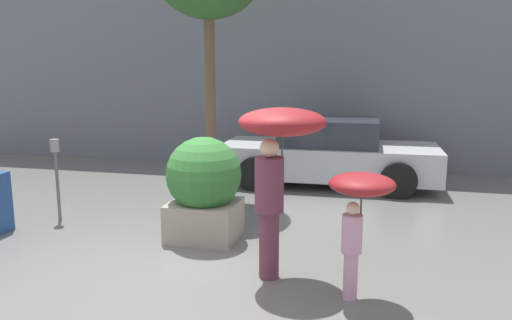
# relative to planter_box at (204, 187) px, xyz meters

# --- Properties ---
(ground_plane) EXTENTS (40.00, 40.00, 0.00)m
(ground_plane) POSITION_rel_planter_box_xyz_m (-0.16, -0.90, -0.76)
(ground_plane) COLOR slate
(building_facade) EXTENTS (18.00, 0.30, 6.00)m
(building_facade) POSITION_rel_planter_box_xyz_m (-0.16, 5.60, 2.24)
(building_facade) COLOR slate
(building_facade) RESTS_ON ground
(planter_box) EXTENTS (1.06, 1.06, 1.48)m
(planter_box) POSITION_rel_planter_box_xyz_m (0.00, 0.00, 0.00)
(planter_box) COLOR #9E9384
(planter_box) RESTS_ON ground
(person_adult) EXTENTS (0.99, 0.99, 1.99)m
(person_adult) POSITION_rel_planter_box_xyz_m (1.27, -1.05, 0.80)
(person_adult) COLOR brown
(person_adult) RESTS_ON ground
(person_child) EXTENTS (0.69, 0.69, 1.36)m
(person_child) POSITION_rel_planter_box_xyz_m (2.20, -1.40, 0.32)
(person_child) COLOR #D199B7
(person_child) RESTS_ON ground
(parked_car_near) EXTENTS (4.48, 2.09, 1.38)m
(parked_car_near) POSITION_rel_planter_box_xyz_m (1.39, 3.89, -0.12)
(parked_car_near) COLOR #B7BCC1
(parked_car_near) RESTS_ON ground
(parking_meter) EXTENTS (0.14, 0.14, 1.32)m
(parking_meter) POSITION_rel_planter_box_xyz_m (-2.56, 0.28, 0.18)
(parking_meter) COLOR #595B60
(parking_meter) RESTS_ON ground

